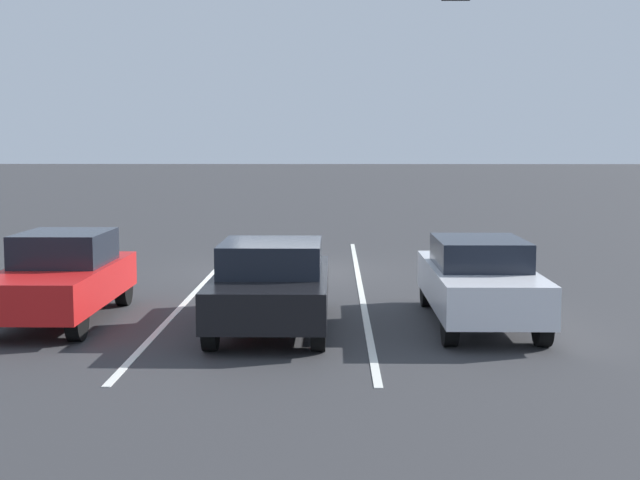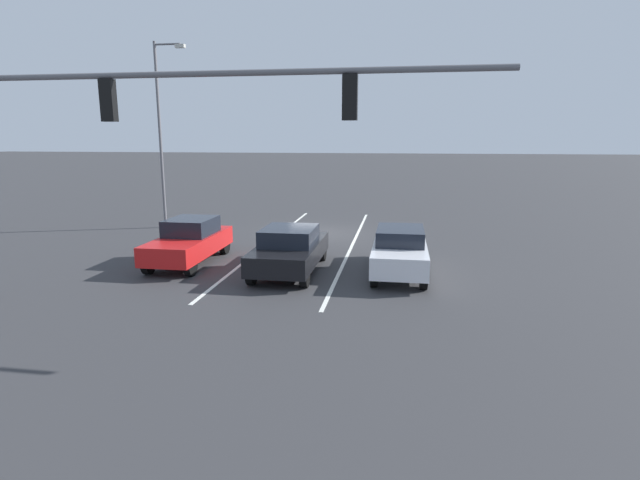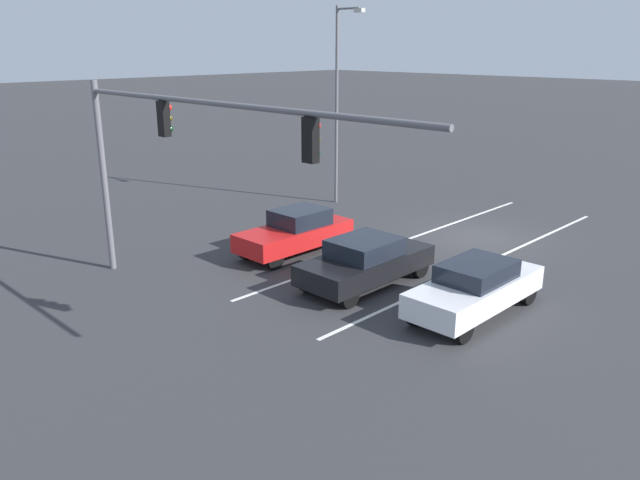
% 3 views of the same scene
% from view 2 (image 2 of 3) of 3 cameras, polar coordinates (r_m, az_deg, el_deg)
% --- Properties ---
extents(ground_plane, '(240.00, 240.00, 0.00)m').
position_cam_2_polar(ground_plane, '(23.30, -0.06, 0.79)').
color(ground_plane, '#333335').
extents(lane_stripe_left_divider, '(0.12, 16.62, 0.01)m').
position_cam_2_polar(lane_stripe_left_divider, '(20.83, 3.72, -0.53)').
color(lane_stripe_left_divider, silver).
rests_on(lane_stripe_left_divider, ground_plane).
extents(lane_stripe_center_divider, '(0.12, 16.62, 0.01)m').
position_cam_2_polar(lane_stripe_center_divider, '(21.44, -5.73, -0.21)').
color(lane_stripe_center_divider, silver).
rests_on(lane_stripe_center_divider, ground_plane).
extents(car_black_midlane_front, '(1.90, 4.57, 1.50)m').
position_cam_2_polar(car_black_midlane_front, '(16.52, -3.46, -1.03)').
color(car_black_midlane_front, black).
rests_on(car_black_midlane_front, ground_plane).
extents(car_white_leftlane_front, '(1.70, 4.61, 1.51)m').
position_cam_2_polar(car_white_leftlane_front, '(16.53, 9.10, -1.10)').
color(car_white_leftlane_front, silver).
rests_on(car_white_leftlane_front, ground_plane).
extents(car_red_rightlane_front, '(1.72, 4.37, 1.57)m').
position_cam_2_polar(car_red_rightlane_front, '(18.27, -14.68, -0.10)').
color(car_red_rightlane_front, red).
rests_on(car_red_rightlane_front, ground_plane).
extents(traffic_signal_gantry, '(12.88, 0.37, 6.10)m').
position_cam_2_polar(traffic_signal_gantry, '(12.69, -21.45, 11.99)').
color(traffic_signal_gantry, slate).
rests_on(traffic_signal_gantry, ground_plane).
extents(street_lamp_right_shoulder, '(1.55, 0.24, 8.75)m').
position_cam_2_polar(street_lamp_right_shoulder, '(25.51, -17.58, 12.36)').
color(street_lamp_right_shoulder, slate).
rests_on(street_lamp_right_shoulder, ground_plane).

